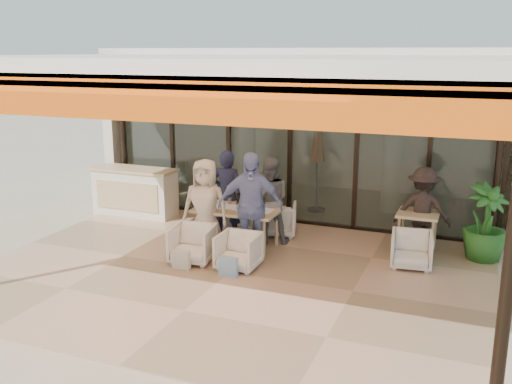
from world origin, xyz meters
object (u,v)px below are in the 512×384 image
dining_table (238,211)px  chair_near_left (193,242)px  diner_cream (205,207)px  diner_navy (227,195)px  diner_grey (269,200)px  chair_far_left (238,212)px  chair_near_right (238,250)px  diner_periwinkle (250,206)px  potted_palm (486,223)px  host_counter (135,191)px  standing_woman (423,210)px  side_table (418,218)px  chair_far_right (278,218)px  side_chair (412,248)px

dining_table → chair_near_left: dining_table is taller
dining_table → diner_cream: bearing=-132.3°
dining_table → diner_navy: diner_navy is taller
diner_grey → diner_cream: (-0.84, -0.90, 0.03)m
chair_far_left → chair_near_right: 2.08m
diner_cream → diner_periwinkle: size_ratio=0.90×
chair_near_left → potted_palm: bearing=15.0°
host_counter → chair_far_left: host_counter is taller
dining_table → chair_far_left: size_ratio=2.05×
chair_near_left → chair_far_left: bearing=82.3°
diner_cream → standing_woman: diner_cream is taller
chair_far_left → diner_periwinkle: size_ratio=0.39×
chair_far_left → diner_cream: diner_cream is taller
dining_table → diner_periwinkle: diner_periwinkle is taller
chair_near_left → standing_woman: size_ratio=0.46×
standing_woman → diner_cream: bearing=20.7°
host_counter → chair_far_left: bearing=-3.4°
diner_periwinkle → side_table: 2.95m
dining_table → diner_grey: 0.63m
chair_far_left → chair_far_right: 0.84m
host_counter → diner_cream: size_ratio=1.10×
host_counter → chair_far_right: 3.33m
chair_far_right → potted_palm: 3.71m
diner_grey → side_table: (2.61, 0.46, -0.18)m
host_counter → chair_near_right: size_ratio=2.79×
chair_near_left → diner_periwinkle: (0.84, 0.50, 0.58)m
standing_woman → potted_palm: standing_woman is taller
diner_navy → side_table: 3.48m
diner_periwinkle → chair_far_left: bearing=102.9°
chair_near_left → diner_navy: 1.49m
host_counter → dining_table: bearing=-20.7°
host_counter → standing_woman: (5.98, -0.06, 0.23)m
side_chair → chair_near_left: bearing=-169.1°
side_table → diner_navy: bearing=-172.5°
dining_table → host_counter: bearing=159.3°
dining_table → chair_far_left: dining_table is taller
host_counter → dining_table: (2.89, -1.09, 0.16)m
chair_far_right → potted_palm: (3.70, -0.00, 0.31)m
chair_far_left → diner_cream: 1.48m
standing_woman → potted_palm: bearing=172.5°
potted_palm → chair_near_left: bearing=-157.3°
chair_near_left → host_counter: bearing=132.8°
chair_near_left → diner_cream: (0.00, 0.50, 0.49)m
chair_far_right → diner_cream: (-0.84, -1.40, 0.49)m
chair_far_right → diner_navy: 1.10m
chair_near_left → chair_near_right: (0.84, 0.00, -0.02)m
host_counter → side_table: 5.93m
chair_far_left → chair_far_right: (0.84, 0.00, -0.02)m
chair_far_left → potted_palm: (4.54, -0.00, 0.30)m
diner_navy → diner_periwinkle: (0.84, -0.90, 0.08)m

